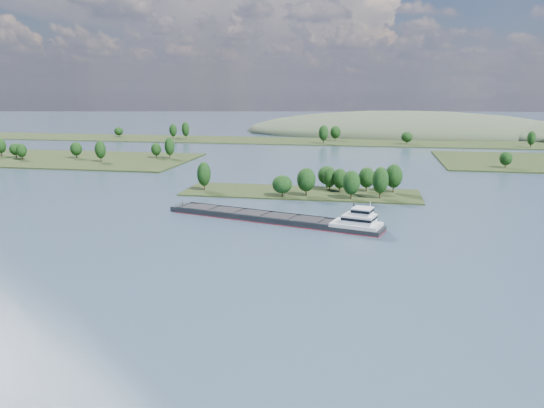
# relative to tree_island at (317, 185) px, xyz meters

# --- Properties ---
(ground) EXTENTS (1800.00, 1800.00, 0.00)m
(ground) POSITION_rel_tree_island_xyz_m (-6.87, -59.19, -3.91)
(ground) COLOR #314256
(ground) RESTS_ON ground
(tree_island) EXTENTS (100.00, 30.59, 14.06)m
(tree_island) POSITION_rel_tree_island_xyz_m (0.00, 0.00, 0.00)
(tree_island) COLOR #212E14
(tree_island) RESTS_ON ground
(back_shoreline) EXTENTS (900.00, 60.00, 16.09)m
(back_shoreline) POSITION_rel_tree_island_xyz_m (2.55, 220.56, -3.14)
(back_shoreline) COLOR #212E14
(back_shoreline) RESTS_ON ground
(hill_west) EXTENTS (320.00, 160.00, 44.00)m
(hill_west) POSITION_rel_tree_island_xyz_m (53.13, 320.81, -3.91)
(hill_west) COLOR #3A4831
(hill_west) RESTS_ON ground
(cargo_barge) EXTENTS (76.86, 29.51, 10.45)m
(cargo_barge) POSITION_rel_tree_island_xyz_m (-5.14, -49.48, -2.60)
(cargo_barge) COLOR black
(cargo_barge) RESTS_ON ground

